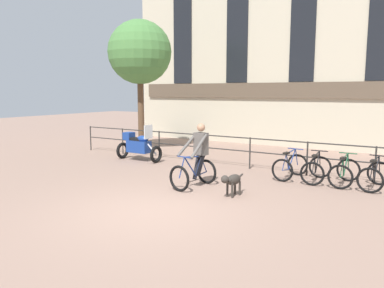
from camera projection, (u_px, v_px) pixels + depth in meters
name	position (u px, v px, depth m)	size (l,w,h in m)	color
ground_plane	(152.00, 210.00, 8.06)	(60.00, 60.00, 0.00)	#8E7060
canal_railing	(250.00, 148.00, 12.31)	(15.05, 0.05, 1.05)	#2D2B28
building_facade	(305.00, 24.00, 16.50)	(18.00, 0.72, 11.02)	#BCB299
cyclist_with_bike	(197.00, 159.00, 10.00)	(0.86, 1.26, 1.70)	black
dog	(232.00, 181.00, 9.07)	(0.31, 0.88, 0.58)	#332D28
parked_motorcycle	(138.00, 146.00, 13.81)	(1.77, 0.65, 1.35)	black
parked_bicycle_near_lamp	(290.00, 166.00, 10.99)	(0.78, 1.18, 0.86)	black
parked_bicycle_mid_left	(316.00, 169.00, 10.59)	(0.70, 1.14, 0.86)	black
parked_bicycle_mid_right	(344.00, 172.00, 10.19)	(0.68, 1.12, 0.86)	black
parked_bicycle_far_end	(375.00, 176.00, 9.79)	(0.77, 1.17, 0.86)	black
tree_canalside_left	(140.00, 53.00, 15.65)	(2.66, 2.66, 5.51)	brown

